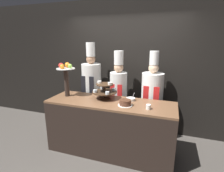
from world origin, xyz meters
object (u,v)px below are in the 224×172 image
object	(u,v)px
fruit_pedestal	(66,74)
cup_white	(148,107)
tiered_stand	(105,90)
chef_center_right	(152,95)
cake_round	(125,103)
chef_center_left	(118,91)
chef_left	(92,85)
serving_bowl_far	(131,99)

from	to	relation	value
fruit_pedestal	cup_white	bearing A→B (deg)	-6.53
fruit_pedestal	tiered_stand	bearing A→B (deg)	6.39
chef_center_right	cake_round	bearing A→B (deg)	-114.72
chef_center_left	chef_center_right	distance (m)	0.68
cake_round	cup_white	bearing A→B (deg)	-5.94
cake_round	chef_left	distance (m)	1.20
serving_bowl_far	tiered_stand	bearing A→B (deg)	-173.53
tiered_stand	chef_center_left	world-z (taller)	chef_center_left
tiered_stand	chef_left	bearing A→B (deg)	133.89
chef_left	cup_white	bearing A→B (deg)	-30.77
serving_bowl_far	fruit_pedestal	bearing A→B (deg)	-173.58
chef_left	chef_center_right	distance (m)	1.28
serving_bowl_far	chef_left	xyz separation A→B (m)	(-0.97, 0.47, 0.05)
tiered_stand	cake_round	distance (m)	0.50
tiered_stand	chef_center_right	xyz separation A→B (m)	(0.78, 0.52, -0.17)
fruit_pedestal	chef_center_right	xyz separation A→B (m)	(1.50, 0.60, -0.42)
serving_bowl_far	chef_left	size ratio (longest dim) A/B	0.08
fruit_pedestal	serving_bowl_far	size ratio (longest dim) A/B	3.97
chef_center_right	chef_center_left	bearing A→B (deg)	179.99
cup_white	chef_center_left	distance (m)	1.05
chef_center_left	chef_center_right	bearing A→B (deg)	-0.01
cup_white	serving_bowl_far	world-z (taller)	serving_bowl_far
cup_white	serving_bowl_far	xyz separation A→B (m)	(-0.34, 0.31, -0.01)
fruit_pedestal	chef_left	world-z (taller)	chef_left
cake_round	cup_white	distance (m)	0.37
fruit_pedestal	cake_round	bearing A→B (deg)	-6.72
cake_round	serving_bowl_far	xyz separation A→B (m)	(0.03, 0.27, -0.02)
tiered_stand	cake_round	size ratio (longest dim) A/B	1.86
tiered_stand	fruit_pedestal	bearing A→B (deg)	-173.61
tiered_stand	cake_round	world-z (taller)	tiered_stand
tiered_stand	cup_white	world-z (taller)	tiered_stand
tiered_stand	chef_left	distance (m)	0.73
cake_round	chef_center_right	world-z (taller)	chef_center_right
fruit_pedestal	chef_center_right	distance (m)	1.67
serving_bowl_far	chef_center_right	world-z (taller)	chef_center_right
cake_round	chef_center_left	xyz separation A→B (m)	(-0.34, 0.74, -0.04)
cup_white	cake_round	bearing A→B (deg)	174.06
tiered_stand	serving_bowl_far	xyz separation A→B (m)	(0.46, 0.05, -0.14)
fruit_pedestal	chef_center_left	world-z (taller)	chef_center_left
tiered_stand	chef_left	size ratio (longest dim) A/B	0.23
serving_bowl_far	chef_left	bearing A→B (deg)	154.06
fruit_pedestal	chef_left	bearing A→B (deg)	69.99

